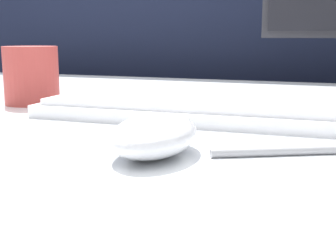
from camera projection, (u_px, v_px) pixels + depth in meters
name	position (u px, v px, depth m)	size (l,w,h in m)	color
partition_panel	(253.00, 140.00, 1.25)	(5.00, 0.03, 1.15)	black
computer_mouse_near	(154.00, 135.00, 0.40)	(0.07, 0.11, 0.04)	silver
keyboard	(215.00, 110.00, 0.58)	(0.45, 0.15, 0.02)	silver
mug	(31.00, 75.00, 0.71)	(0.08, 0.08, 0.09)	#A33833
pen	(298.00, 151.00, 0.41)	(0.14, 0.08, 0.01)	#99999E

